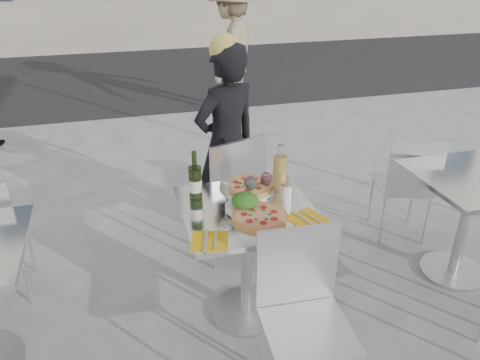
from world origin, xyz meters
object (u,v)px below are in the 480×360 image
object	(u,v)px
salad_plate	(245,202)
napkin_left	(210,241)
pizza_near	(260,217)
wineglass_white_b	(251,184)
chair_near	(303,304)
wineglass_red_b	(266,180)
pizza_far	(249,187)
wine_bottle	(195,181)
pedestrian_b	(232,50)
sugar_shaker	(286,191)
side_chair_rfar	(408,180)
main_table	(247,240)
chair_far	(230,188)
wineglass_red_a	(250,184)
side_table_right	(469,205)
napkin_right	(307,219)
carafe	(280,172)
woman_diner	(227,144)
wineglass_white_a	(225,189)

from	to	relation	value
salad_plate	napkin_left	world-z (taller)	salad_plate
pizza_near	wineglass_white_b	xyz separation A→B (m)	(0.00, 0.19, 0.10)
chair_near	wineglass_red_b	world-z (taller)	wineglass_red_b
pizza_far	wine_bottle	xyz separation A→B (m)	(-0.32, -0.04, 0.10)
wine_bottle	wineglass_red_b	distance (m)	0.40
chair_near	wineglass_white_b	bearing A→B (deg)	99.73
chair_near	pizza_near	xyz separation A→B (m)	(-0.07, 0.44, 0.24)
pedestrian_b	sugar_shaker	xyz separation A→B (m)	(-0.69, -3.82, -0.04)
chair_near	side_chair_rfar	distance (m)	1.64
main_table	chair_far	bearing A→B (deg)	84.69
wineglass_red_a	side_chair_rfar	bearing A→B (deg)	17.03
main_table	side_table_right	xyz separation A→B (m)	(1.50, 0.00, 0.00)
side_table_right	main_table	bearing A→B (deg)	180.00
napkin_right	wine_bottle	bearing A→B (deg)	125.93
salad_plate	carafe	size ratio (longest dim) A/B	0.76
pizza_near	wineglass_white_b	world-z (taller)	wineglass_white_b
wineglass_red_a	wineglass_red_b	distance (m)	0.10
main_table	wineglass_red_b	xyz separation A→B (m)	(0.14, 0.09, 0.32)
chair_near	salad_plate	world-z (taller)	chair_near
side_table_right	sugar_shaker	xyz separation A→B (m)	(-1.26, 0.04, 0.26)
salad_plate	sugar_shaker	xyz separation A→B (m)	(0.25, 0.03, 0.02)
side_table_right	chair_near	world-z (taller)	chair_near
pizza_far	salad_plate	bearing A→B (deg)	-111.52
wine_bottle	wineglass_red_a	world-z (taller)	wine_bottle
wine_bottle	pizza_far	bearing A→B (deg)	6.97
woman_diner	pedestrian_b	world-z (taller)	pedestrian_b
main_table	wineglass_white_b	size ratio (longest dim) A/B	4.76
pizza_near	wineglass_red_b	world-z (taller)	wineglass_red_b
chair_near	pizza_near	bearing A→B (deg)	102.95
wine_bottle	carafe	distance (m)	0.49
pedestrian_b	pizza_near	size ratio (longest dim) A/B	5.59
pedestrian_b	wineglass_white_b	size ratio (longest dim) A/B	10.70
wine_bottle	pizza_near	bearing A→B (deg)	-46.27
chair_near	side_chair_rfar	xyz separation A→B (m)	(1.26, 1.05, -0.02)
chair_far	napkin_left	bearing A→B (deg)	51.37
main_table	pizza_near	bearing A→B (deg)	-75.04
pedestrian_b	wineglass_red_a	world-z (taller)	pedestrian_b
wineglass_white_a	salad_plate	bearing A→B (deg)	-22.18
woman_diner	sugar_shaker	distance (m)	0.92
chair_far	pizza_near	world-z (taller)	chair_far
wine_bottle	napkin_right	xyz separation A→B (m)	(0.52, -0.38, -0.11)
wineglass_white_b	napkin_left	world-z (taller)	wineglass_white_b
chair_near	napkin_left	bearing A→B (deg)	144.49
chair_far	salad_plate	xyz separation A→B (m)	(-0.07, -0.62, 0.23)
chair_far	chair_near	size ratio (longest dim) A/B	1.06
wineglass_red_a	wineglass_red_b	xyz separation A→B (m)	(0.10, 0.02, 0.00)
wineglass_white_b	carafe	bearing A→B (deg)	22.16
pizza_near	sugar_shaker	bearing A→B (deg)	37.95
side_table_right	carafe	xyz separation A→B (m)	(-1.26, 0.15, 0.33)
wineglass_white_a	napkin_left	world-z (taller)	wineglass_white_a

